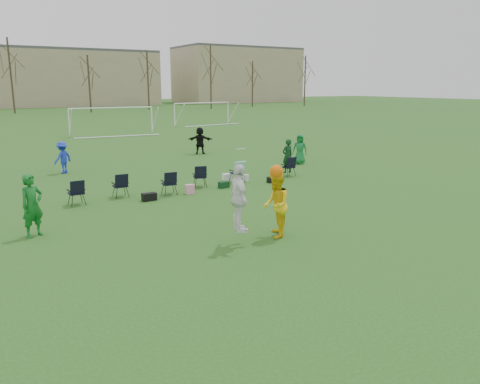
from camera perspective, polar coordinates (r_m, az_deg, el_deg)
ground at (r=13.47m, az=6.91°, el=-6.28°), size 260.00×260.00×0.00m
fielder_green_near at (r=15.07m, az=-24.00°, el=-1.51°), size 0.82×0.71×1.89m
fielder_blue at (r=25.41m, az=-20.81°, el=3.95°), size 1.20×1.08×1.62m
fielder_green_far at (r=26.82m, az=7.31°, el=5.20°), size 0.96×0.97×1.69m
fielder_black at (r=30.62m, az=-4.89°, el=6.27°), size 1.63×1.33×1.74m
center_contest at (r=13.40m, az=2.60°, el=-1.17°), size 2.22×1.28×2.77m
sideline_setup at (r=20.63m, az=-4.05°, el=2.07°), size 10.88×2.18×1.82m
goal_mid at (r=43.71m, az=-15.37°, el=9.25°), size 7.40×0.63×2.46m
goal_right at (r=53.66m, az=-4.61°, el=10.27°), size 7.35×1.14×2.46m
tree_line at (r=80.25m, az=-25.81°, el=12.20°), size 110.28×3.28×11.40m
building_row at (r=107.01m, az=-23.76°, el=12.75°), size 126.00×16.00×13.00m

